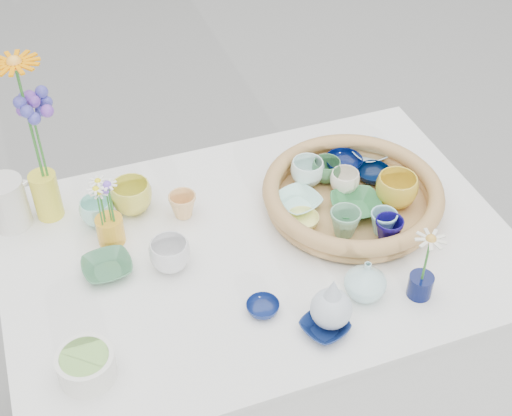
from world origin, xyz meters
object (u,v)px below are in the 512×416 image
object	(u,v)px
wicker_tray	(352,196)
tall_vase_yellow	(46,195)
display_table	(258,413)
bud_vase_seafoam	(366,280)

from	to	relation	value
wicker_tray	tall_vase_yellow	bearing A→B (deg)	162.25
wicker_tray	display_table	bearing A→B (deg)	-169.88
wicker_tray	bud_vase_seafoam	size ratio (longest dim) A/B	4.63
wicker_tray	tall_vase_yellow	xyz separation A→B (m)	(-0.75, 0.24, 0.03)
bud_vase_seafoam	tall_vase_yellow	xyz separation A→B (m)	(-0.65, 0.53, 0.01)
display_table	bud_vase_seafoam	world-z (taller)	bud_vase_seafoam
bud_vase_seafoam	tall_vase_yellow	size ratio (longest dim) A/B	0.78
bud_vase_seafoam	display_table	bearing A→B (deg)	125.67
bud_vase_seafoam	tall_vase_yellow	world-z (taller)	tall_vase_yellow
display_table	tall_vase_yellow	size ratio (longest dim) A/B	9.57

